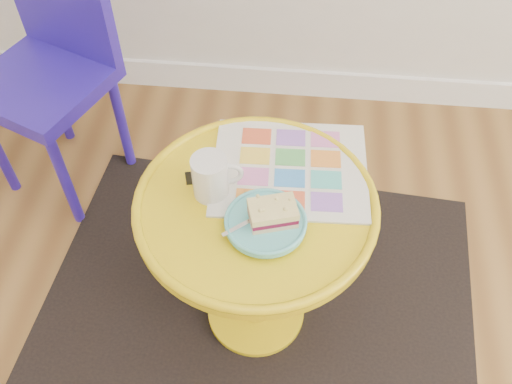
# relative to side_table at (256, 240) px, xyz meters

# --- Properties ---
(room_walls) EXTENTS (4.00, 4.00, 4.00)m
(room_walls) POSITION_rel_side_table_xyz_m (-0.31, 0.03, -0.33)
(room_walls) COLOR silver
(room_walls) RESTS_ON ground
(rug) EXTENTS (1.38, 1.20, 0.01)m
(rug) POSITION_rel_side_table_xyz_m (-0.00, 0.00, -0.38)
(rug) COLOR black
(rug) RESTS_ON ground
(side_table) EXTENTS (0.57, 0.57, 0.54)m
(side_table) POSITION_rel_side_table_xyz_m (0.00, 0.00, 0.00)
(side_table) COLOR gold
(side_table) RESTS_ON ground
(chair) EXTENTS (0.49, 0.49, 0.84)m
(chair) POSITION_rel_side_table_xyz_m (-0.70, 0.55, 0.09)
(chair) COLOR #2A18A0
(chair) RESTS_ON ground
(newspaper) EXTENTS (0.39, 0.33, 0.01)m
(newspaper) POSITION_rel_side_table_xyz_m (0.07, 0.11, 0.16)
(newspaper) COLOR silver
(newspaper) RESTS_ON side_table
(mug) EXTENTS (0.12, 0.08, 0.11)m
(mug) POSITION_rel_side_table_xyz_m (-0.11, 0.02, 0.21)
(mug) COLOR silver
(mug) RESTS_ON side_table
(plate) EXTENTS (0.18, 0.18, 0.02)m
(plate) POSITION_rel_side_table_xyz_m (0.03, -0.07, 0.17)
(plate) COLOR #5ABCBE
(plate) RESTS_ON newspaper
(cake_slice) EXTENTS (0.12, 0.10, 0.05)m
(cake_slice) POSITION_rel_side_table_xyz_m (0.04, -0.06, 0.20)
(cake_slice) COLOR #D3BC8C
(cake_slice) RESTS_ON plate
(fork) EXTENTS (0.12, 0.10, 0.00)m
(fork) POSITION_rel_side_table_xyz_m (-0.00, -0.07, 0.18)
(fork) COLOR silver
(fork) RESTS_ON plate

